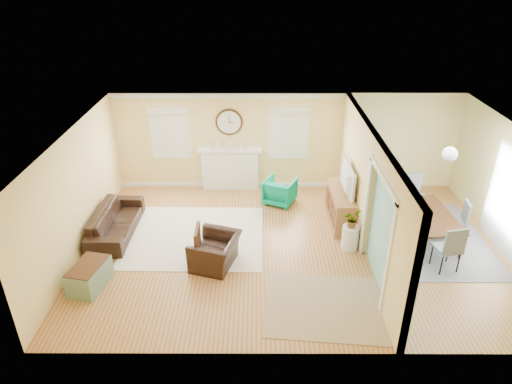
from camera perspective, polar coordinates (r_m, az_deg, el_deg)
floor at (r=10.04m, az=4.60°, el=-6.89°), size 9.00×9.00×0.00m
wall_back at (r=12.11m, az=3.85°, el=6.30°), size 9.00×0.02×2.60m
wall_front at (r=6.87m, az=6.75°, el=-11.99°), size 9.00×0.02×2.60m
wall_left at (r=10.06m, az=-21.59°, el=-0.25°), size 0.02×6.00×2.60m
ceiling at (r=8.85m, az=5.22°, el=7.17°), size 9.00×6.00×0.02m
partition at (r=9.84m, az=13.59°, el=0.75°), size 0.17×6.00×2.60m
fireplace at (r=12.26m, az=-3.24°, el=3.04°), size 1.70×0.30×1.17m
wall_clock at (r=11.89m, az=-3.38°, el=8.73°), size 0.70×0.07×0.70m
window_left at (r=12.13m, az=-10.75°, el=7.72°), size 1.05×0.13×1.42m
window_right at (r=11.94m, az=4.16°, el=7.82°), size 1.05×0.13×1.42m
french_doors at (r=10.79m, az=29.14°, el=-1.24°), size 0.06×1.70×2.20m
pendant at (r=9.72m, az=23.07°, el=4.40°), size 0.30×0.30×0.55m
rug_cream at (r=10.46m, az=-7.59°, el=-5.48°), size 3.08×2.68×0.02m
rug_jute at (r=8.61m, az=8.75°, el=-13.86°), size 2.35×1.99×0.01m
rug_grey at (r=10.99m, az=20.49°, el=-5.40°), size 2.53×3.16×0.01m
sofa at (r=10.81m, az=-17.12°, el=-3.54°), size 0.84×2.09×0.61m
eames_chair at (r=9.35m, az=-5.08°, el=-7.41°), size 1.12×1.20×0.64m
green_chair at (r=11.60m, az=3.00°, el=0.12°), size 0.95×0.96×0.67m
trunk at (r=9.34m, az=-20.11°, el=-9.82°), size 0.70×0.96×0.50m
credenza at (r=10.93m, az=10.66°, el=-1.78°), size 0.54×1.58×0.80m
tv at (r=10.60m, az=10.90°, el=1.66°), size 0.17×1.14×0.66m
garden_stool at (r=10.05m, az=11.68°, el=-5.57°), size 0.37×0.37×0.54m
potted_plant at (r=9.82m, az=11.93°, el=-3.32°), size 0.44×0.45×0.38m
dining_table at (r=10.84m, az=20.75°, el=-4.04°), size 1.12×1.85×0.62m
dining_chair_n at (r=11.63m, az=19.45°, el=0.01°), size 0.55×0.55×1.02m
dining_chair_s at (r=9.81m, az=22.91°, el=-5.90°), size 0.54×0.54×1.03m
dining_chair_w at (r=10.51m, az=17.52°, el=-3.05°), size 0.45×0.45×0.92m
dining_chair_e at (r=10.93m, az=23.78°, el=-2.92°), size 0.47×0.47×0.94m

